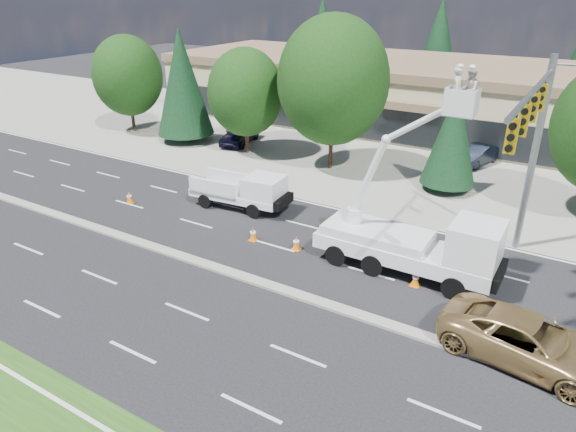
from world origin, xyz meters
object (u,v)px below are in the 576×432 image
Objects in this scene: utility_pickup at (244,194)px; bucket_truck at (419,236)px; minivan at (528,341)px; signal_mast at (534,135)px.

bucket_truck is (10.65, -2.04, 1.02)m from utility_pickup.
bucket_truck reaches higher than utility_pickup.
utility_pickup is 0.97× the size of minivan.
bucket_truck reaches higher than minivan.
signal_mast is 6.08m from bucket_truck.
utility_pickup is at bearing 78.16° from minivan.
minivan is at bearing -35.50° from bucket_truck.
signal_mast is 1.13× the size of bucket_truck.
minivan is (1.64, -6.44, -5.26)m from signal_mast.
signal_mast is 1.83× the size of utility_pickup.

